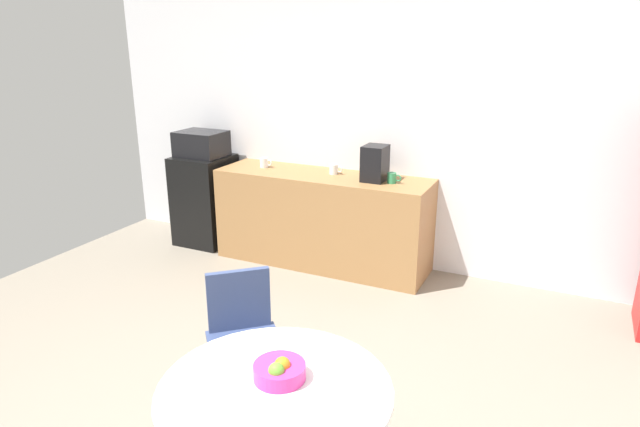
{
  "coord_description": "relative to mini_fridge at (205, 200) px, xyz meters",
  "views": [
    {
      "loc": [
        1.67,
        -1.9,
        2.16
      ],
      "look_at": [
        0.09,
        1.44,
        0.95
      ],
      "focal_mm": 30.8,
      "sensor_mm": 36.0,
      "label": 1
    }
  ],
  "objects": [
    {
      "name": "coffee_maker",
      "position": [
        1.91,
        0.0,
        0.59
      ],
      "size": [
        0.2,
        0.24,
        0.32
      ],
      "primitive_type": "cube",
      "color": "black",
      "rests_on": "counter_block"
    },
    {
      "name": "microwave",
      "position": [
        0.0,
        0.0,
        0.6
      ],
      "size": [
        0.48,
        0.38,
        0.26
      ],
      "primitive_type": "cube",
      "color": "black",
      "rests_on": "mini_fridge"
    },
    {
      "name": "chair_navy",
      "position": [
        1.87,
        -2.14,
        0.05
      ],
      "size": [
        0.59,
        0.59,
        0.83
      ],
      "color": "silver",
      "rests_on": "ground_plane"
    },
    {
      "name": "mini_fridge",
      "position": [
        0.0,
        0.0,
        0.0
      ],
      "size": [
        0.54,
        0.54,
        0.95
      ],
      "primitive_type": "cube",
      "color": "black",
      "rests_on": "ground_plane"
    },
    {
      "name": "wall_back",
      "position": [
        1.85,
        0.35,
        0.83
      ],
      "size": [
        6.0,
        0.1,
        2.6
      ],
      "primitive_type": "cube",
      "color": "silver",
      "rests_on": "ground_plane"
    },
    {
      "name": "mug_red",
      "position": [
        2.08,
        -0.02,
        0.47
      ],
      "size": [
        0.13,
        0.08,
        0.09
      ],
      "color": "#338C59",
      "rests_on": "counter_block"
    },
    {
      "name": "mug_green",
      "position": [
        1.48,
        0.06,
        0.47
      ],
      "size": [
        0.13,
        0.08,
        0.09
      ],
      "color": "white",
      "rests_on": "counter_block"
    },
    {
      "name": "round_table",
      "position": [
        2.49,
        -2.83,
        0.1
      ],
      "size": [
        1.02,
        1.02,
        0.72
      ],
      "color": "silver",
      "rests_on": "ground_plane"
    },
    {
      "name": "mug_white",
      "position": [
        0.74,
        0.02,
        0.47
      ],
      "size": [
        0.13,
        0.08,
        0.09
      ],
      "color": "white",
      "rests_on": "counter_block"
    },
    {
      "name": "counter_block",
      "position": [
        1.39,
        0.0,
        -0.02
      ],
      "size": [
        2.07,
        0.6,
        0.9
      ],
      "primitive_type": "cube",
      "color": "#9E7042",
      "rests_on": "ground_plane"
    },
    {
      "name": "fruit_bowl",
      "position": [
        2.48,
        -2.76,
        0.29
      ],
      "size": [
        0.23,
        0.23,
        0.11
      ],
      "color": "#D8338C",
      "rests_on": "round_table"
    }
  ]
}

